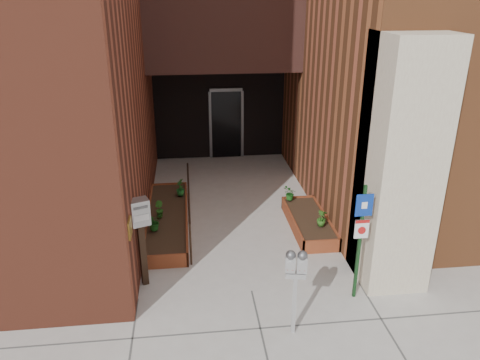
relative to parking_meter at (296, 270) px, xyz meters
name	(u,v)px	position (x,y,z in m)	size (l,w,h in m)	color
ground	(252,291)	(-0.50, 1.13, -1.14)	(80.00, 80.00, 0.00)	#9E9991
planter_left	(168,220)	(-2.05, 3.83, -1.00)	(0.90, 3.60, 0.30)	maroon
planter_right	(309,223)	(1.10, 3.33, -1.00)	(0.80, 2.20, 0.30)	maroon
handrail	(189,195)	(-1.55, 3.78, -0.39)	(0.04, 3.34, 0.90)	black
parking_meter	(296,270)	(0.00, 0.00, 0.00)	(0.34, 0.18, 1.47)	#B1B2B4
sign_post	(361,231)	(1.26, 0.76, 0.17)	(0.29, 0.07, 2.12)	#133617
payment_dropbox	(140,224)	(-2.39, 1.59, 0.08)	(0.40, 0.35, 1.69)	black
shrub_left_a	(154,222)	(-2.29, 3.10, -0.65)	(0.33, 0.33, 0.37)	#1A5317
shrub_left_b	(159,209)	(-2.21, 3.69, -0.65)	(0.20, 0.20, 0.36)	#255B1A
shrub_left_c	(180,188)	(-1.75, 4.81, -0.65)	(0.20, 0.20, 0.36)	#19581F
shrub_left_d	(180,186)	(-1.75, 4.89, -0.64)	(0.21, 0.21, 0.40)	#225E1A
shrub_right_a	(321,218)	(1.24, 2.86, -0.66)	(0.19, 0.19, 0.34)	#2B5F1B
shrub_right_b	(324,217)	(1.34, 2.99, -0.69)	(0.16, 0.16, 0.29)	#1B4E16
shrub_right_c	(290,193)	(0.85, 4.23, -0.67)	(0.30, 0.30, 0.33)	#1E631C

